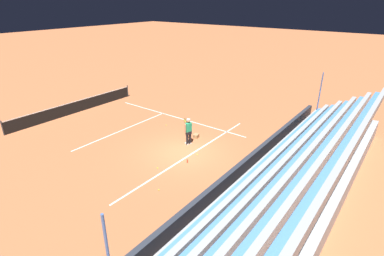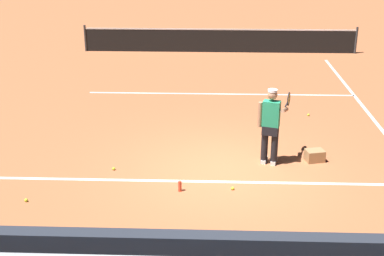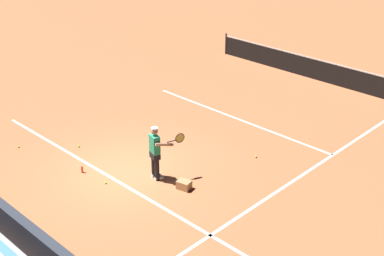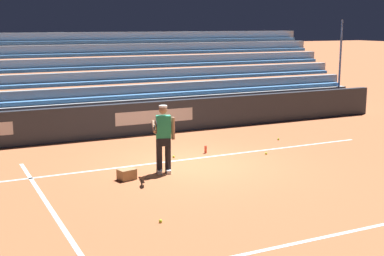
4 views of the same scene
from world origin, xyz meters
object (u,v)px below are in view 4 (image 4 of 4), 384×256
tennis_player (163,138)px  tennis_ball_midcourt (278,139)px  tennis_ball_near_player (266,153)px  tennis_ball_toward_net (161,221)px  ball_box_cardboard (127,174)px  tennis_ball_far_right (174,157)px  water_bottle (206,149)px

tennis_player → tennis_ball_midcourt: (-4.83, -1.94, -0.86)m
tennis_ball_near_player → tennis_ball_midcourt: bearing=-134.7°
tennis_ball_midcourt → tennis_ball_toward_net: bearing=39.2°
ball_box_cardboard → tennis_ball_toward_net: (0.36, 2.97, -0.10)m
tennis_ball_toward_net → tennis_ball_midcourt: bearing=-140.8°
tennis_ball_midcourt → tennis_ball_near_player: bearing=45.3°
tennis_ball_toward_net → tennis_ball_far_right: bearing=-116.7°
water_bottle → ball_box_cardboard: bearing=27.9°
tennis_player → ball_box_cardboard: bearing=8.9°
ball_box_cardboard → tennis_ball_far_right: size_ratio=6.06×
ball_box_cardboard → tennis_ball_toward_net: size_ratio=6.06×
tennis_ball_near_player → ball_box_cardboard: bearing=8.3°
tennis_player → ball_box_cardboard: tennis_player is taller
water_bottle → tennis_ball_midcourt: bearing=-169.5°
ball_box_cardboard → tennis_ball_midcourt: size_ratio=6.06×
tennis_ball_near_player → water_bottle: 1.74m
tennis_player → tennis_ball_far_right: tennis_player is taller
tennis_ball_toward_net → tennis_ball_far_right: (-2.23, -4.43, 0.00)m
tennis_ball_near_player → tennis_ball_far_right: size_ratio=1.00×
ball_box_cardboard → tennis_ball_toward_net: 3.00m
tennis_player → tennis_ball_toward_net: size_ratio=25.98×
tennis_player → tennis_ball_far_right: bearing=-123.3°
ball_box_cardboard → tennis_ball_near_player: bearing=-171.7°
tennis_player → tennis_ball_far_right: 1.77m
tennis_player → water_bottle: bearing=-143.8°
tennis_ball_toward_net → water_bottle: (-3.28, -4.53, 0.08)m
ball_box_cardboard → water_bottle: bearing=-152.1°
ball_box_cardboard → water_bottle: ball_box_cardboard is taller
tennis_player → tennis_ball_far_right: (-0.85, -1.30, -0.86)m
tennis_ball_midcourt → water_bottle: size_ratio=0.30×
tennis_player → ball_box_cardboard: 1.29m
tennis_player → tennis_ball_toward_net: tennis_player is taller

